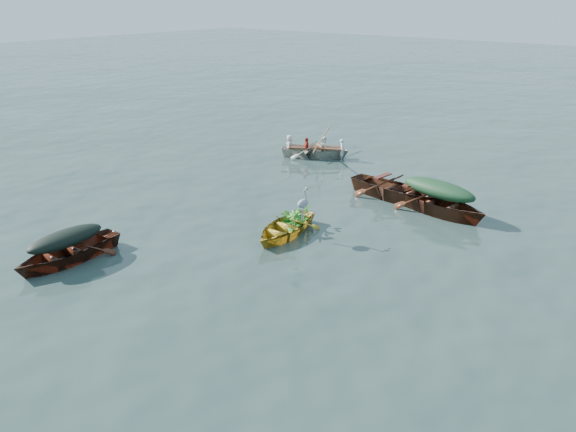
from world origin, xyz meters
name	(u,v)px	position (x,y,z in m)	size (l,w,h in m)	color
ground	(260,251)	(0.00, 0.00, 0.00)	(140.00, 140.00, 0.00)	#2E403D
yellow_dinghy	(285,235)	(-0.18, 1.24, 0.00)	(1.37, 3.16, 0.85)	gold
dark_covered_boat	(69,261)	(-3.38, -3.47, 0.00)	(1.38, 3.71, 0.93)	#431D0F
green_tarp_boat	(436,213)	(2.39, 5.47, 0.00)	(1.41, 4.54, 1.07)	#572114
open_wooden_boat	(395,200)	(0.83, 5.74, 0.00)	(1.46, 4.70, 1.12)	#512314
rowed_boat	(315,158)	(-4.21, 8.13, 0.00)	(1.16, 3.86, 0.89)	beige
dark_tarp_cover	(65,237)	(-3.38, -3.47, 0.66)	(0.76, 2.04, 0.40)	black
green_tarp_cover	(439,189)	(2.39, 5.47, 0.79)	(0.78, 2.50, 0.52)	#183B1F
thwart_benches	(397,183)	(0.83, 5.74, 0.58)	(0.88, 2.35, 0.04)	#481910
heron	(303,209)	(0.36, 1.37, 0.89)	(0.28, 0.40, 0.92)	#9FA1A7
dinghy_weeds	(295,205)	(-0.23, 1.79, 0.73)	(0.70, 0.90, 0.60)	#20711D
rowers	(316,138)	(-4.21, 8.13, 0.83)	(1.04, 2.70, 0.76)	silver
oars	(316,146)	(-4.21, 8.13, 0.48)	(2.60, 0.60, 0.06)	olive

